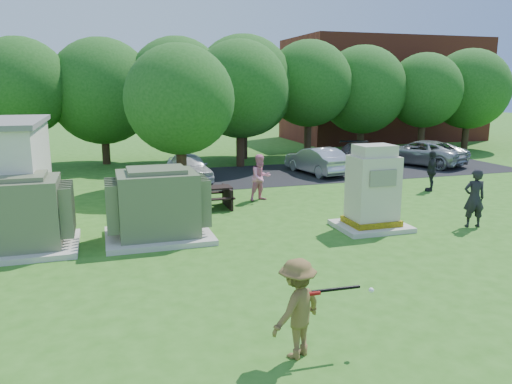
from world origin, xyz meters
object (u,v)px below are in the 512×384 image
object	(u,v)px
transformer_right	(158,206)
car_dark	(361,157)
person_by_generator	(474,198)
transformer_left	(17,216)
car_silver_a	(317,161)
batter	(297,308)
person_at_picnic	(261,178)
car_white	(189,167)
picnic_table	(206,195)
generator_cabinet	(373,192)
person_walking_right	(431,171)
car_silver_b	(421,153)

from	to	relation	value
transformer_right	car_dark	size ratio (longest dim) A/B	0.65
person_by_generator	car_dark	world-z (taller)	person_by_generator
transformer_left	car_silver_a	size ratio (longest dim) A/B	0.74
transformer_left	car_dark	world-z (taller)	transformer_left
batter	person_at_picnic	size ratio (longest dim) A/B	0.93
transformer_left	car_white	size ratio (longest dim) A/B	0.81
picnic_table	car_white	bearing A→B (deg)	86.22
transformer_right	picnic_table	bearing A→B (deg)	56.68
picnic_table	car_silver_a	world-z (taller)	car_silver_a
transformer_left	generator_cabinet	world-z (taller)	generator_cabinet
person_at_picnic	car_silver_a	distance (m)	6.61
car_silver_a	person_by_generator	bearing A→B (deg)	84.65
generator_cabinet	picnic_table	xyz separation A→B (m)	(-4.37, 4.03, -0.65)
car_white	car_dark	distance (m)	9.17
generator_cabinet	picnic_table	distance (m)	5.98
transformer_left	car_dark	distance (m)	17.79
transformer_left	car_silver_a	distance (m)	15.20
transformer_left	batter	distance (m)	8.81
picnic_table	car_dark	distance (m)	11.26
car_dark	car_silver_a	bearing A→B (deg)	-151.23
car_white	person_by_generator	bearing A→B (deg)	-61.68
transformer_left	person_walking_right	size ratio (longest dim) A/B	1.76
transformer_right	person_by_generator	distance (m)	9.69
batter	car_silver_a	distance (m)	17.44
picnic_table	car_silver_b	distance (m)	14.94
batter	car_silver_b	size ratio (longest dim) A/B	0.33
transformer_right	person_at_picnic	bearing A→B (deg)	41.13
person_at_picnic	person_walking_right	size ratio (longest dim) A/B	1.05
generator_cabinet	person_walking_right	xyz separation A→B (m)	(5.28, 4.26, -0.29)
transformer_left	batter	bearing A→B (deg)	-54.55
person_by_generator	car_silver_b	bearing A→B (deg)	-103.47
generator_cabinet	picnic_table	bearing A→B (deg)	137.29
generator_cabinet	person_by_generator	size ratio (longest dim) A/B	1.41
person_walking_right	car_dark	size ratio (longest dim) A/B	0.37
batter	car_silver_a	world-z (taller)	batter
transformer_right	picnic_table	xyz separation A→B (m)	(2.04, 3.11, -0.48)
car_white	car_silver_b	world-z (taller)	car_silver_b
transformer_left	picnic_table	xyz separation A→B (m)	(5.74, 3.11, -0.48)
car_silver_b	generator_cabinet	bearing A→B (deg)	24.82
transformer_right	car_silver_a	xyz separation A→B (m)	(8.82, 8.60, -0.30)
person_at_picnic	person_walking_right	xyz separation A→B (m)	(7.37, -0.43, -0.05)
transformer_right	person_at_picnic	xyz separation A→B (m)	(4.32, 3.77, -0.07)
person_at_picnic	car_white	distance (m)	5.30
person_at_picnic	car_white	size ratio (longest dim) A/B	0.48
batter	transformer_right	bearing A→B (deg)	-108.75
person_by_generator	car_silver_b	xyz separation A→B (m)	(6.01, 11.23, -0.23)
transformer_left	batter	xyz separation A→B (m)	(5.11, -7.18, -0.14)
person_walking_right	picnic_table	bearing A→B (deg)	-50.02
transformer_right	person_at_picnic	world-z (taller)	transformer_right
batter	person_walking_right	xyz separation A→B (m)	(10.28, 10.52, 0.02)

